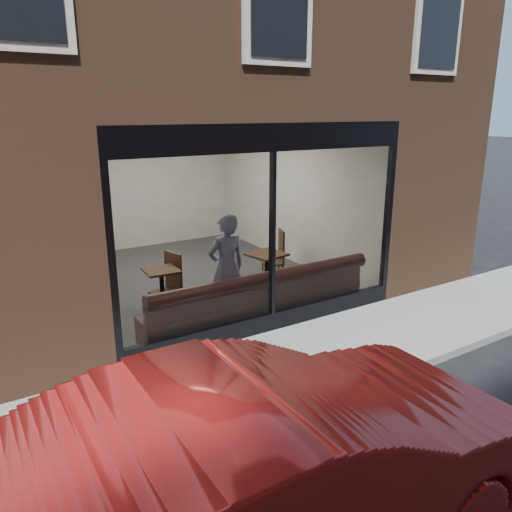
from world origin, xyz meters
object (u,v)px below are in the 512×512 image
cafe_table_left (161,270)px  cafe_table_right (267,254)px  cafe_chair_right (273,263)px  banquette (258,309)px  parked_car (264,480)px  cafe_chair_left (166,293)px  person (227,268)px

cafe_table_left → cafe_table_right: cafe_table_right is taller
cafe_table_left → cafe_chair_right: cafe_table_left is taller
banquette → parked_car: 4.68m
cafe_table_right → cafe_chair_left: cafe_table_right is taller
cafe_table_right → cafe_chair_left: bearing=170.0°
cafe_chair_left → cafe_chair_right: 2.68m
cafe_table_right → parked_car: size_ratio=0.13×
cafe_table_right → cafe_chair_left: size_ratio=1.39×
cafe_chair_right → person: bearing=60.5°
cafe_table_left → parked_car: size_ratio=0.11×
cafe_chair_left → parked_car: size_ratio=0.09×
person → cafe_table_left: bearing=-53.1°
parked_car → banquette: bearing=-31.9°
person → cafe_chair_right: bearing=-142.3°
person → parked_car: 4.73m
banquette → cafe_chair_left: size_ratio=8.82×
cafe_chair_right → parked_car: 7.20m
cafe_chair_left → cafe_chair_right: cafe_chair_left is taller
cafe_table_right → cafe_chair_right: bearing=49.9°
banquette → cafe_chair_right: bearing=50.7°
person → cafe_table_right: size_ratio=2.88×
cafe_table_left → cafe_table_right: size_ratio=0.88×
person → cafe_table_left: (-0.76, 0.95, -0.17)m
person → cafe_chair_right: (2.02, 1.66, -0.67)m
cafe_chair_left → person: bearing=102.9°
person → parked_car: bearing=62.8°
cafe_table_right → parked_car: bearing=-123.5°
cafe_chair_right → cafe_chair_left: bearing=31.9°
cafe_table_left → cafe_chair_left: cafe_table_left is taller
cafe_table_left → banquette: bearing=-47.6°
cafe_chair_right → banquette: bearing=71.8°
person → cafe_chair_right: size_ratio=4.32×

